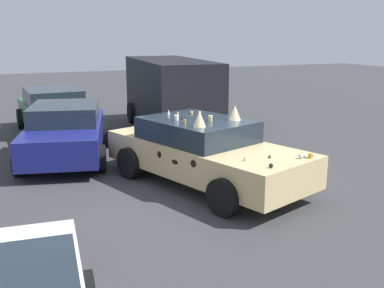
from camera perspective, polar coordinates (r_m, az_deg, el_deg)
ground_plane at (r=9.52m, az=1.67°, el=-5.10°), size 60.00×60.00×0.00m
art_car_decorated at (r=9.35m, az=1.48°, el=-0.90°), size 4.93×3.21×1.66m
parked_van_behind_left at (r=14.66m, az=-2.75°, el=6.69°), size 5.26×2.50×2.27m
parked_sedan_row_back_center at (r=11.69m, az=-15.69°, el=1.54°), size 4.36×2.69×1.37m
parked_sedan_row_back_far at (r=14.76m, az=-17.02°, el=4.00°), size 4.41×2.16×1.41m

